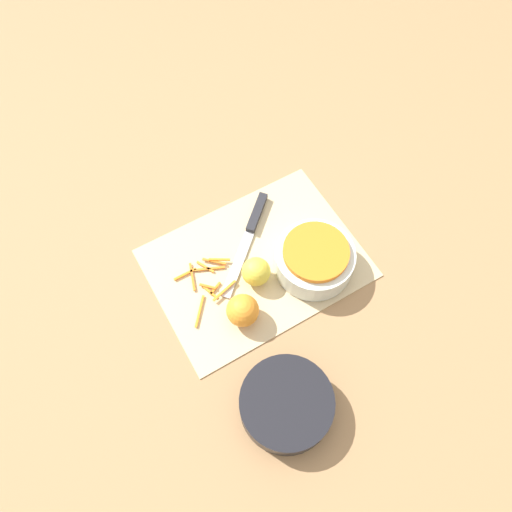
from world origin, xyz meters
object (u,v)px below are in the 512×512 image
(lemon, at_px, (256,272))
(bowl_speckled, at_px, (315,258))
(bowl_dark, at_px, (286,404))
(knife, at_px, (252,225))
(orange_left, at_px, (243,310))

(lemon, bearing_deg, bowl_speckled, 162.86)
(bowl_speckled, bearing_deg, lemon, -17.14)
(bowl_dark, height_order, knife, bowl_dark)
(bowl_speckled, relative_size, lemon, 2.75)
(knife, bearing_deg, bowl_speckled, 71.02)
(knife, relative_size, lemon, 3.48)
(bowl_speckled, distance_m, bowl_dark, 0.31)
(bowl_speckled, distance_m, knife, 0.17)
(knife, bearing_deg, bowl_dark, 27.27)
(bowl_dark, distance_m, orange_left, 0.20)
(bowl_speckled, bearing_deg, orange_left, 7.49)
(bowl_dark, bearing_deg, knife, -110.98)
(bowl_dark, height_order, lemon, lemon)
(bowl_dark, xyz_separation_m, knife, (-0.15, -0.38, -0.02))
(bowl_dark, relative_size, orange_left, 2.62)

